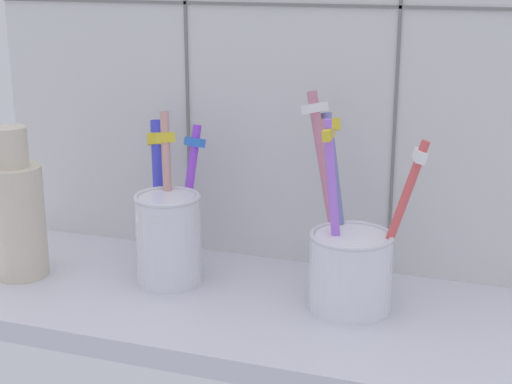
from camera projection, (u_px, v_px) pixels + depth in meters
counter_slab at (250, 311)px, 73.18cm from camera, size 64.00×22.00×2.00cm
tile_wall_back at (291, 61)px, 77.92cm from camera, size 64.00×2.20×45.00cm
toothbrush_cup_left at (168, 232)px, 76.18cm from camera, size 7.89×10.01×16.18cm
toothbrush_cup_right at (349, 260)px, 70.66cm from camera, size 12.04×9.81×18.77cm
ceramic_vase at (17, 214)px, 77.23cm from camera, size 5.28×5.28×14.92cm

